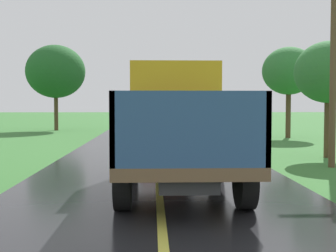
% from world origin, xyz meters
% --- Properties ---
extents(banana_truck_near, '(2.38, 5.82, 2.80)m').
position_xyz_m(banana_truck_near, '(0.39, 9.68, 1.47)').
color(banana_truck_near, '#2D2D30').
rests_on(banana_truck_near, road_surface).
extents(banana_truck_far, '(2.38, 5.81, 2.80)m').
position_xyz_m(banana_truck_far, '(0.40, 25.20, 1.47)').
color(banana_truck_far, '#2D2D30').
rests_on(banana_truck_far, road_surface).
extents(utility_pole_roadside, '(1.93, 0.20, 6.43)m').
position_xyz_m(utility_pole_roadside, '(5.22, 12.73, 3.49)').
color(utility_pole_roadside, brown).
rests_on(utility_pole_roadside, ground).
extents(roadside_tree_near_left, '(2.94, 2.94, 5.05)m').
position_xyz_m(roadside_tree_near_left, '(7.45, 24.31, 3.70)').
color(roadside_tree_near_left, '#4C3823').
rests_on(roadside_tree_near_left, ground).
extents(roadside_tree_mid_right, '(4.16, 4.16, 6.05)m').
position_xyz_m(roadside_tree_mid_right, '(-6.98, 31.68, 4.17)').
color(roadside_tree_mid_right, '#4C3823').
rests_on(roadside_tree_mid_right, ground).
extents(roadside_tree_far_left, '(2.41, 2.41, 4.09)m').
position_xyz_m(roadside_tree_far_left, '(6.05, 15.13, 2.98)').
color(roadside_tree_far_left, '#4C3823').
rests_on(roadside_tree_far_left, ground).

